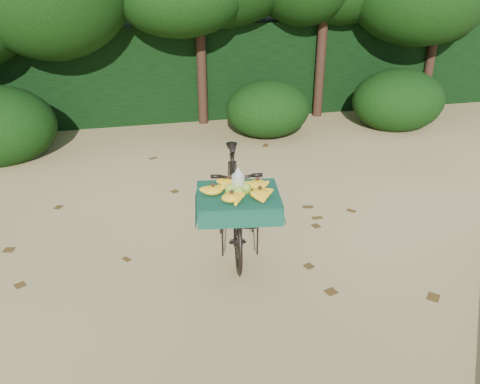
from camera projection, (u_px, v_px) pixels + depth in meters
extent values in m
plane|color=tan|center=(236.00, 290.00, 5.05)|extent=(80.00, 80.00, 0.00)
imported|color=black|center=(234.00, 200.00, 5.60)|extent=(0.77, 1.89, 1.10)
cube|color=black|center=(238.00, 196.00, 4.91)|extent=(0.46, 0.54, 0.03)
cube|color=#124632|center=(238.00, 194.00, 4.90)|extent=(0.88, 0.77, 0.01)
ellipsoid|color=olive|center=(246.00, 188.00, 4.88)|extent=(0.11, 0.08, 0.12)
ellipsoid|color=olive|center=(238.00, 186.00, 4.93)|extent=(0.11, 0.08, 0.12)
ellipsoid|color=olive|center=(230.00, 189.00, 4.87)|extent=(0.11, 0.08, 0.12)
ellipsoid|color=olive|center=(239.00, 192.00, 4.81)|extent=(0.11, 0.08, 0.12)
cylinder|color=#EAE5C6|center=(238.00, 183.00, 4.86)|extent=(0.13, 0.13, 0.17)
cube|color=black|center=(170.00, 66.00, 10.18)|extent=(26.00, 1.80, 1.80)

